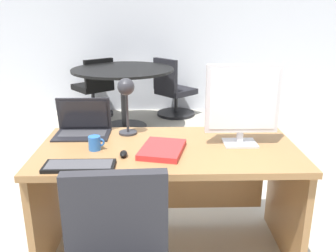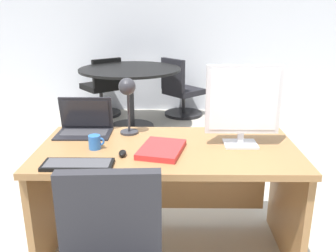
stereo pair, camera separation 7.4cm
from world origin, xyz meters
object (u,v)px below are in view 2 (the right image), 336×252
at_px(desk, 168,175).
at_px(keyboard, 78,165).
at_px(meeting_chair_near, 181,94).
at_px(coffee_mug, 95,142).
at_px(laptop, 85,122).
at_px(meeting_table, 130,83).
at_px(monitor, 243,102).
at_px(book, 162,149).
at_px(desk_lamp, 127,94).
at_px(mouse, 123,153).
at_px(meeting_chair_far, 103,92).

height_order(desk, keyboard, keyboard).
bearing_deg(meeting_chair_near, coffee_mug, -100.53).
xyz_separation_m(laptop, meeting_table, (0.05, 2.25, -0.19)).
distance_m(monitor, coffee_mug, 0.91).
bearing_deg(laptop, book, -33.87).
bearing_deg(desk_lamp, meeting_table, 96.12).
xyz_separation_m(mouse, desk_lamp, (-0.01, 0.37, 0.26)).
distance_m(desk, meeting_chair_near, 3.07).
bearing_deg(meeting_chair_near, mouse, -97.15).
bearing_deg(desk, coffee_mug, -169.23).
height_order(desk, laptop, laptop).
relative_size(laptop, meeting_table, 0.28).
bearing_deg(meeting_chair_near, monitor, -84.62).
relative_size(laptop, desk_lamp, 0.94).
distance_m(desk, desk_lamp, 0.58).
height_order(book, meeting_table, meeting_table).
bearing_deg(desk, laptop, 158.25).
height_order(coffee_mug, meeting_table, coffee_mug).
distance_m(keyboard, meeting_chair_near, 3.48).
bearing_deg(meeting_chair_near, laptop, -104.06).
xyz_separation_m(monitor, coffee_mug, (-0.87, -0.07, -0.23)).
xyz_separation_m(monitor, meeting_chair_near, (-0.29, 3.07, -0.66)).
relative_size(mouse, desk_lamp, 0.20).
xyz_separation_m(coffee_mug, meeting_chair_far, (-0.56, 3.15, -0.41)).
distance_m(keyboard, coffee_mug, 0.26).
distance_m(laptop, book, 0.63).
xyz_separation_m(monitor, book, (-0.48, -0.12, -0.25)).
height_order(book, meeting_chair_far, meeting_chair_far).
bearing_deg(meeting_table, laptop, -91.30).
distance_m(desk, mouse, 0.39).
relative_size(monitor, mouse, 6.43).
height_order(monitor, desk_lamp, monitor).
bearing_deg(desk, desk_lamp, 146.10).
xyz_separation_m(monitor, laptop, (-1.00, 0.23, -0.20)).
bearing_deg(laptop, coffee_mug, -67.45).
bearing_deg(meeting_chair_far, desk_lamp, -75.90).
xyz_separation_m(desk, meeting_table, (-0.51, 2.47, 0.09)).
distance_m(book, meeting_table, 2.64).
bearing_deg(meeting_chair_far, monitor, -65.06).
relative_size(desk, coffee_mug, 16.34).
height_order(desk_lamp, book, desk_lamp).
bearing_deg(book, mouse, -163.93).
bearing_deg(coffee_mug, laptop, 112.55).
distance_m(laptop, meeting_chair_near, 2.97).
distance_m(monitor, laptop, 1.05).
height_order(keyboard, mouse, mouse).
bearing_deg(desk_lamp, desk, -33.90).
height_order(desk, meeting_table, meeting_table).
xyz_separation_m(monitor, meeting_chair_far, (-1.43, 3.08, -0.64)).
xyz_separation_m(meeting_table, meeting_chair_far, (-0.48, 0.60, -0.25)).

